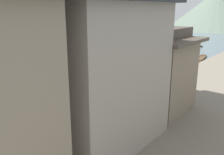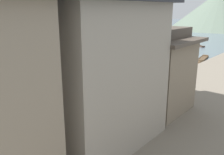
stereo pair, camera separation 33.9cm
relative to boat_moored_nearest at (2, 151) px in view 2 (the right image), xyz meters
name	(u,v)px [view 2 (the right image)]	position (x,y,z in m)	size (l,w,h in m)	color
boat_moored_nearest	(2,151)	(0.00, 0.00, 0.00)	(1.25, 4.30, 0.35)	brown
boat_moored_second	(149,81)	(-0.94, 18.43, 0.00)	(0.97, 4.86, 0.36)	brown
boat_moored_third	(107,97)	(-1.12, 10.96, 0.11)	(1.49, 5.13, 0.70)	brown
boat_moored_far	(176,45)	(-11.06, 46.77, 0.18)	(3.67, 1.27, 0.79)	#33281E
boat_midriver_drifting	(198,45)	(-7.68, 51.03, 0.08)	(4.21, 3.68, 0.61)	#423328
boat_midriver_upstream	(193,65)	(-0.33, 30.26, 0.03)	(1.03, 3.85, 0.42)	brown
boat_upstream_distant	(203,59)	(-1.03, 35.99, 0.01)	(1.92, 5.52, 0.40)	brown
house_waterfront_second	(102,69)	(4.86, 3.81, 5.12)	(5.48, 7.90, 8.74)	gray
house_waterfront_tall	(158,71)	(4.80, 10.04, 3.84)	(5.35, 5.48, 6.14)	#7F705B
mooring_post_dock_near	(30,133)	(1.59, 1.05, 1.29)	(0.20, 0.20, 0.93)	#473828
mooring_post_dock_mid	(142,86)	(1.59, 12.94, 1.29)	(0.20, 0.20, 0.95)	#473828
mooring_post_dock_far	(183,69)	(1.59, 21.97, 1.22)	(0.20, 0.20, 0.79)	#473828
hill_far_centre	(219,10)	(-19.70, 103.57, 7.86)	(40.34, 40.34, 15.96)	#5B6B5B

